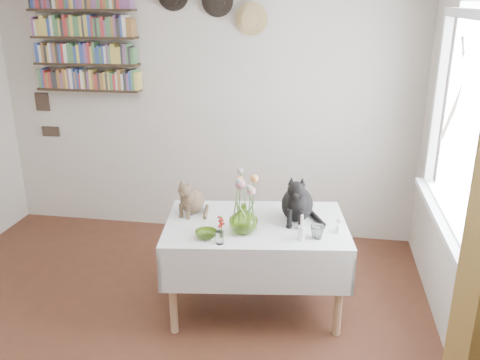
% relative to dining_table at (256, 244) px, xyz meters
% --- Properties ---
extents(room, '(4.08, 4.58, 2.58)m').
position_rel_dining_table_xyz_m(room, '(-0.68, -0.92, 0.73)').
color(room, '#582F1B').
rests_on(room, ground).
extents(window, '(0.12, 1.52, 1.32)m').
position_rel_dining_table_xyz_m(window, '(1.28, -0.12, 0.87)').
color(window, white).
rests_on(window, room).
extents(dining_table, '(1.40, 1.00, 0.69)m').
position_rel_dining_table_xyz_m(dining_table, '(0.00, 0.00, 0.00)').
color(dining_table, white).
rests_on(dining_table, room).
extents(tabby_cat, '(0.26, 0.29, 0.29)m').
position_rel_dining_table_xyz_m(tabby_cat, '(-0.50, 0.11, 0.32)').
color(tabby_cat, '#7B6447').
rests_on(tabby_cat, dining_table).
extents(black_cat, '(0.26, 0.32, 0.38)m').
position_rel_dining_table_xyz_m(black_cat, '(0.28, 0.11, 0.36)').
color(black_cat, black).
rests_on(black_cat, dining_table).
extents(flower_vase, '(0.26, 0.26, 0.21)m').
position_rel_dining_table_xyz_m(flower_vase, '(-0.06, -0.17, 0.28)').
color(flower_vase, '#95C243').
rests_on(flower_vase, dining_table).
extents(green_bowl, '(0.18, 0.18, 0.05)m').
position_rel_dining_table_xyz_m(green_bowl, '(-0.30, -0.29, 0.19)').
color(green_bowl, '#95C243').
rests_on(green_bowl, dining_table).
extents(drinking_glass, '(0.12, 0.12, 0.09)m').
position_rel_dining_table_xyz_m(drinking_glass, '(0.44, -0.18, 0.22)').
color(drinking_glass, white).
rests_on(drinking_glass, dining_table).
extents(candlestick, '(0.05, 0.05, 0.18)m').
position_rel_dining_table_xyz_m(candlestick, '(0.33, -0.22, 0.23)').
color(candlestick, white).
rests_on(candlestick, dining_table).
extents(berry_jar, '(0.05, 0.05, 0.22)m').
position_rel_dining_table_xyz_m(berry_jar, '(-0.19, -0.37, 0.27)').
color(berry_jar, white).
rests_on(berry_jar, dining_table).
extents(porcelain_figurine, '(0.06, 0.06, 0.11)m').
position_rel_dining_table_xyz_m(porcelain_figurine, '(0.58, -0.06, 0.22)').
color(porcelain_figurine, white).
rests_on(porcelain_figurine, dining_table).
extents(flower_bouquet, '(0.17, 0.13, 0.39)m').
position_rel_dining_table_xyz_m(flower_bouquet, '(-0.06, -0.16, 0.51)').
color(flower_bouquet, '#4C7233').
rests_on(flower_bouquet, flower_vase).
extents(bookshelf_unit, '(1.00, 0.16, 0.91)m').
position_rel_dining_table_xyz_m(bookshelf_unit, '(-1.78, 1.24, 1.32)').
color(bookshelf_unit, '#312315').
rests_on(bookshelf_unit, room).
extents(wall_hats, '(0.98, 0.09, 0.48)m').
position_rel_dining_table_xyz_m(wall_hats, '(-0.56, 1.27, 1.64)').
color(wall_hats, black).
rests_on(wall_hats, room).
extents(wall_art_plaques, '(0.21, 0.02, 0.44)m').
position_rel_dining_table_xyz_m(wall_art_plaques, '(-2.31, 1.31, 0.60)').
color(wall_art_plaques, '#38281E').
rests_on(wall_art_plaques, room).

